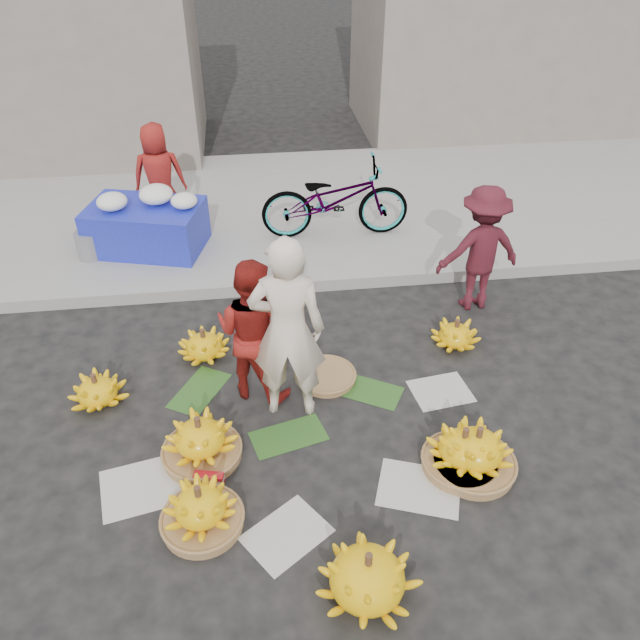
{
  "coord_description": "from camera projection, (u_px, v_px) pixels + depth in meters",
  "views": [
    {
      "loc": [
        -0.31,
        -4.06,
        4.06
      ],
      "look_at": [
        0.28,
        0.55,
        0.7
      ],
      "focal_mm": 35.0,
      "sensor_mm": 36.0,
      "label": 1
    }
  ],
  "objects": [
    {
      "name": "basket_spare",
      "position": [
        326.0,
        377.0,
        6.11
      ],
      "size": [
        0.59,
        0.59,
        0.06
      ],
      "primitive_type": "cylinder",
      "rotation": [
        0.0,
        0.0,
        0.06
      ],
      "color": "olive",
      "rests_on": "ground"
    },
    {
      "name": "vendor_red",
      "position": [
        252.0,
        330.0,
        5.58
      ],
      "size": [
        0.87,
        0.81,
        1.43
      ],
      "primitive_type": "imported",
      "rotation": [
        0.0,
        0.0,
        2.64
      ],
      "color": "#A32119",
      "rests_on": "ground"
    },
    {
      "name": "banana_bunch_2",
      "position": [
        367.0,
        576.0,
        4.2
      ],
      "size": [
        0.93,
        0.93,
        0.44
      ],
      "rotation": [
        0.0,
        0.0,
        0.36
      ],
      "color": "yellow",
      "rests_on": "ground"
    },
    {
      "name": "banana_bunch_7",
      "position": [
        204.0,
        345.0,
        6.34
      ],
      "size": [
        0.61,
        0.61,
        0.33
      ],
      "rotation": [
        0.0,
        0.0,
        -0.21
      ],
      "color": "yellow",
      "rests_on": "ground"
    },
    {
      "name": "ground",
      "position": [
        298.0,
        419.0,
        5.68
      ],
      "size": [
        80.0,
        80.0,
        0.0
      ],
      "primitive_type": "plane",
      "color": "black",
      "rests_on": "ground"
    },
    {
      "name": "banana_bunch_5",
      "position": [
        456.0,
        334.0,
        6.5
      ],
      "size": [
        0.56,
        0.56,
        0.31
      ],
      "rotation": [
        0.0,
        0.0,
        0.18
      ],
      "color": "yellow",
      "rests_on": "ground"
    },
    {
      "name": "bicycle",
      "position": [
        335.0,
        199.0,
        8.02
      ],
      "size": [
        0.7,
        1.92,
        1.0
      ],
      "primitive_type": "imported",
      "rotation": [
        0.0,
        0.0,
        1.55
      ],
      "color": "gray",
      "rests_on": "sidewalk"
    },
    {
      "name": "building_left",
      "position": [
        0.0,
        30.0,
        9.88
      ],
      "size": [
        6.0,
        3.0,
        4.0
      ],
      "primitive_type": "cube",
      "color": "gray",
      "rests_on": "sidewalk"
    },
    {
      "name": "banana_leaves",
      "position": [
        285.0,
        405.0,
        5.82
      ],
      "size": [
        2.0,
        1.0,
        0.0
      ],
      "primitive_type": null,
      "color": "#234F1A",
      "rests_on": "ground"
    },
    {
      "name": "flower_vendor",
      "position": [
        159.0,
        176.0,
        8.16
      ],
      "size": [
        0.7,
        0.48,
        1.38
      ],
      "primitive_type": "imported",
      "rotation": [
        0.0,
        0.0,
        3.21
      ],
      "color": "#A32119",
      "rests_on": "sidewalk"
    },
    {
      "name": "banana_bunch_6",
      "position": [
        97.0,
        390.0,
        5.79
      ],
      "size": [
        0.56,
        0.56,
        0.33
      ],
      "rotation": [
        0.0,
        0.0,
        -0.1
      ],
      "color": "yellow",
      "rests_on": "ground"
    },
    {
      "name": "grey_bucket",
      "position": [
        89.0,
        245.0,
        7.72
      ],
      "size": [
        0.3,
        0.3,
        0.34
      ],
      "primitive_type": "cylinder",
      "color": "slate",
      "rests_on": "sidewalk"
    },
    {
      "name": "curb",
      "position": [
        280.0,
        283.0,
        7.4
      ],
      "size": [
        40.0,
        0.25,
        0.15
      ],
      "primitive_type": "cube",
      "color": "gray",
      "rests_on": "ground"
    },
    {
      "name": "banana_bunch_1",
      "position": [
        201.0,
        509.0,
        4.66
      ],
      "size": [
        0.68,
        0.68,
        0.43
      ],
      "rotation": [
        0.0,
        0.0,
        -0.31
      ],
      "color": "olive",
      "rests_on": "ground"
    },
    {
      "name": "man_striped",
      "position": [
        480.0,
        249.0,
        6.76
      ],
      "size": [
        0.97,
        0.61,
        1.44
      ],
      "primitive_type": "imported",
      "rotation": [
        0.0,
        0.0,
        3.22
      ],
      "color": "maroon",
      "rests_on": "ground"
    },
    {
      "name": "banana_bunch_4",
      "position": [
        476.0,
        451.0,
        5.09
      ],
      "size": [
        0.69,
        0.69,
        0.47
      ],
      "rotation": [
        0.0,
        0.0,
        -0.04
      ],
      "color": "olive",
      "rests_on": "ground"
    },
    {
      "name": "vendor_cream",
      "position": [
        287.0,
        330.0,
        5.28
      ],
      "size": [
        0.71,
        0.51,
        1.79
      ],
      "primitive_type": "imported",
      "rotation": [
        0.0,
        0.0,
        3.0
      ],
      "color": "#F5E3CE",
      "rests_on": "ground"
    },
    {
      "name": "banana_bunch_0",
      "position": [
        200.0,
        440.0,
        5.2
      ],
      "size": [
        0.66,
        0.66,
        0.45
      ],
      "rotation": [
        0.0,
        0.0,
        0.05
      ],
      "color": "olive",
      "rests_on": "ground"
    },
    {
      "name": "flower_table",
      "position": [
        147.0,
        224.0,
        7.83
      ],
      "size": [
        1.56,
        1.2,
        0.8
      ],
      "rotation": [
        0.0,
        0.0,
        -0.27
      ],
      "color": "#1B23B3",
      "rests_on": "sidewalk"
    },
    {
      "name": "sidewalk",
      "position": [
        269.0,
        208.0,
        9.1
      ],
      "size": [
        40.0,
        4.0,
        0.12
      ],
      "primitive_type": "cube",
      "color": "gray",
      "rests_on": "ground"
    },
    {
      "name": "incense_stack",
      "position": [
        209.0,
        478.0,
        5.05
      ],
      "size": [
        0.25,
        0.13,
        0.1
      ],
      "primitive_type": "cube",
      "rotation": [
        0.0,
        0.0,
        -0.22
      ],
      "color": "red",
      "rests_on": "ground"
    },
    {
      "name": "banana_bunch_3",
      "position": [
        462.0,
        451.0,
        5.12
      ],
      "size": [
        0.68,
        0.68,
        0.44
      ],
      "rotation": [
        0.0,
        0.0,
        0.25
      ],
      "color": "olive",
      "rests_on": "ground"
    },
    {
      "name": "newspaper_scatter",
      "position": [
        307.0,
        489.0,
        5.03
      ],
      "size": [
        3.2,
        1.8,
        0.0
      ],
      "primitive_type": null,
      "color": "beige",
      "rests_on": "ground"
    }
  ]
}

